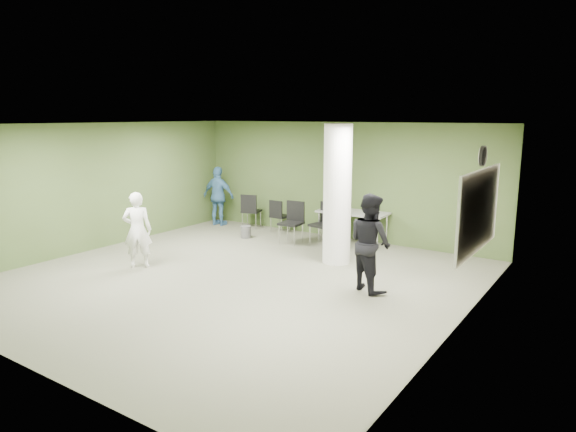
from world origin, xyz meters
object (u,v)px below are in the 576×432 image
Objects in this scene: folding_table at (352,214)px; man_black at (370,242)px; chair_back_left at (250,208)px; woman_white at (137,230)px; man_blue at (219,196)px.

folding_table is 0.98× the size of man_black.
chair_back_left is (-3.00, 0.03, -0.19)m from folding_table.
man_black is (1.72, -2.71, 0.12)m from folding_table.
man_black is at bearing -60.13° from folding_table.
chair_back_left is 0.54× the size of man_black.
woman_white is 4.55m from man_black.
woman_white reaches higher than folding_table.
folding_table reaches higher than chair_back_left.
folding_table is at bearing 175.00° from man_blue.
woman_white is (0.37, -4.05, 0.22)m from chair_back_left.
folding_table is 3.96m from man_blue.
chair_back_left is 1.01m from man_blue.
man_blue is at bearing -112.88° from woman_white.
man_black is at bearing 148.57° from man_blue.
folding_table is at bearing -29.22° from man_black.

